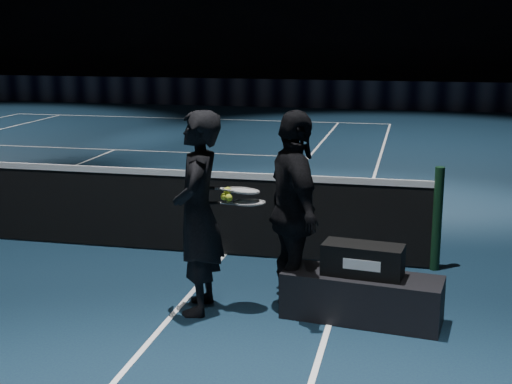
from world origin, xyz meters
The scene contains 10 objects.
net_post_right centered at (6.40, 0.00, 0.55)m, with size 0.10×0.10×1.10m, color black.
sponsor_backdrop centered at (0.00, 15.50, 0.45)m, with size 22.00×0.15×0.90m, color black.
player_bench centered at (5.75, -1.51, 0.20)m, with size 1.37×0.46×0.41m, color black.
racket_bag centered at (5.75, -1.51, 0.55)m, with size 0.68×0.29×0.27m, color black.
bag_signature centered at (5.75, -1.66, 0.55)m, with size 0.32×0.00×0.09m, color white.
player_a centered at (4.31, -1.60, 0.90)m, with size 0.66×0.43×1.80m, color black.
player_b centered at (5.13, -1.38, 0.90)m, with size 1.06×0.44×1.80m, color black.
racket_lower centered at (4.74, -1.48, 0.99)m, with size 0.68×0.22×0.03m, color black, non-canonical shape.
racket_upper centered at (4.68, -1.46, 1.09)m, with size 0.68×0.22×0.03m, color black, non-canonical shape.
tennis_balls centered at (4.55, -1.53, 1.06)m, with size 0.12×0.10×0.12m, color #BFD32C, non-canonical shape.
Camera 1 is at (6.12, -7.38, 2.47)m, focal length 50.00 mm.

